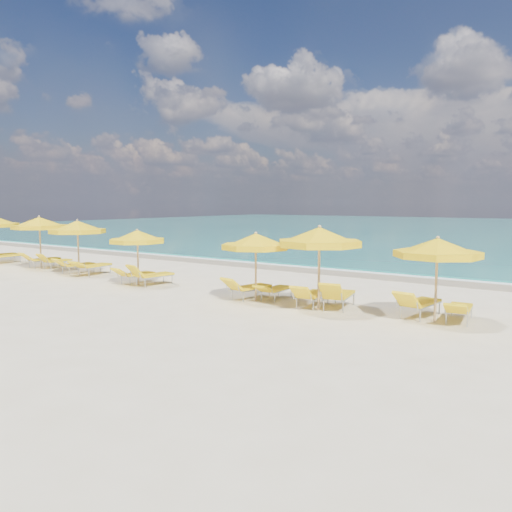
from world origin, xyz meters
The scene contains 25 objects.
ground_plane centered at (0.00, 0.00, 0.00)m, with size 120.00×120.00×0.00m, color beige.
ocean centered at (0.00, 48.00, 0.00)m, with size 120.00×80.00×0.30m, color #14746D.
wet_sand_band centered at (0.00, 7.40, 0.00)m, with size 120.00×2.60×0.01m, color tan.
foam_line centered at (0.00, 8.20, 0.00)m, with size 120.00×1.20×0.03m, color white.
whitecap_near centered at (-6.00, 17.00, 0.00)m, with size 14.00×0.36×0.05m, color white.
umbrella_1 centered at (-11.44, 0.47, 2.09)m, with size 3.00×3.00×2.46m.
umbrella_2 centered at (-8.30, 0.25, 2.01)m, with size 2.87×2.87×2.35m.
umbrella_3 centered at (-4.19, -0.15, 1.79)m, with size 2.67×2.67×2.10m.
umbrella_4 centered at (1.13, -0.15, 1.85)m, with size 2.25×2.25×2.17m.
umbrella_5 centered at (3.36, -0.21, 2.08)m, with size 2.82×2.82×2.44m.
umbrella_6 centered at (6.48, 0.25, 1.90)m, with size 2.66×2.66×2.22m.
lounger_0_left centered at (-15.80, 0.92, 0.21)m, with size 0.73×1.83×0.72m.
lounger_0_right centered at (-14.81, 0.61, 0.21)m, with size 0.65×1.86×0.66m.
lounger_1_left centered at (-11.86, 0.85, 0.22)m, with size 0.79×1.88×0.78m.
lounger_1_right centered at (-11.03, 1.02, 0.20)m, with size 0.60×1.61×0.75m.
lounger_2_left centered at (-8.77, 0.50, 0.22)m, with size 0.73×1.84×0.75m.
lounger_2_right centered at (-7.76, 0.60, 0.23)m, with size 0.87×2.01×0.72m.
lounger_3_left centered at (-4.59, 0.13, 0.20)m, with size 0.67×1.73×0.69m.
lounger_3_right centered at (-3.69, 0.15, 0.23)m, with size 0.87×1.84×0.87m.
lounger_4_left centered at (0.75, 0.07, 0.22)m, with size 0.90×1.84×0.80m.
lounger_4_right centered at (1.50, 0.44, 0.19)m, with size 0.59×1.68×0.60m.
lounger_5_left centered at (2.97, 0.11, 0.21)m, with size 0.74×1.78×0.78m.
lounger_5_right centered at (3.72, 0.36, 0.23)m, with size 0.93×1.90×0.90m.
lounger_6_left centered at (5.98, 0.61, 0.23)m, with size 0.85×1.87×0.83m.
lounger_6_right centered at (6.99, 0.63, 0.20)m, with size 0.73×1.75×0.67m.
Camera 1 is at (9.86, -12.75, 3.07)m, focal length 35.00 mm.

